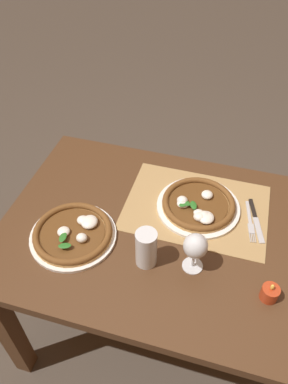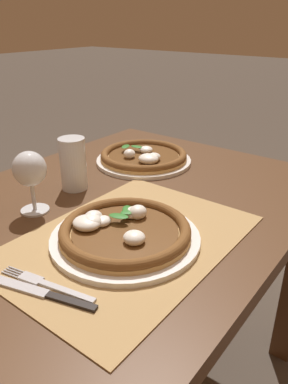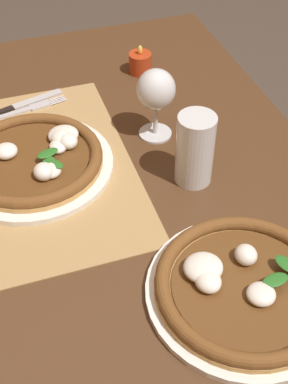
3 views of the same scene
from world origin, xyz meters
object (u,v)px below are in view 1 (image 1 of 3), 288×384
Objects in this scene: wine_glass at (195,247)px; pint_glass at (146,249)px; pizza_far at (73,233)px; votive_candle at (269,293)px; pizza_near at (198,205)px; fork at (250,221)px; knife at (256,220)px.

wine_glass reaches higher than pint_glass.
votive_candle is (-0.68, 0.05, 0.00)m from pizza_far.
pint_glass reaches higher than pizza_near.
votive_candle is at bearing 105.14° from fork.
pizza_near is 4.43× the size of votive_candle.
pint_glass is 0.69× the size of knife.
pint_glass is 0.41m from votive_candle.
wine_glass is 1.07× the size of pint_glass.
wine_glass reaches higher than knife.
pizza_far is 4.32× the size of votive_candle.
pizza_far is at bearing -4.49° from votive_candle.
pint_glass is 2.01× the size of votive_candle.
wine_glass is 0.27m from votive_candle.
wine_glass reaches higher than pizza_far.
fork is at bearing -123.94° from wine_glass.
pizza_near is 0.48m from pizza_far.
wine_glass is 0.34m from knife.
pint_glass reaches higher than knife.
knife is (-0.02, -0.01, 0.00)m from fork.
pizza_near is at bearing -48.08° from votive_candle.
pint_glass is at bearing 39.57° from knife.
wine_glass is at bearing 96.33° from pizza_near.
knife is at bearing -152.65° from fork.
knife is at bearing -79.03° from votive_candle.
pizza_far is 0.65m from fork.
pizza_near is 0.22m from knife.
knife is (-0.62, -0.26, -0.01)m from pizza_far.
pizza_far reaches higher than knife.
wine_glass is 0.73× the size of knife.
pint_glass reaches higher than votive_candle.
pizza_near reaches higher than pizza_far.
pizza_far is at bearing -6.02° from pint_glass.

